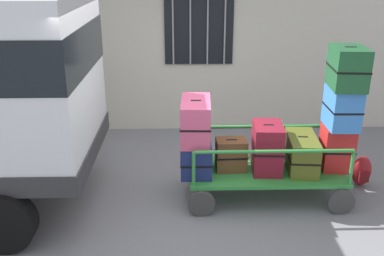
% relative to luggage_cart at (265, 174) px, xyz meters
% --- Properties ---
extents(ground_plane, '(40.00, 40.00, 0.00)m').
position_rel_luggage_cart_xyz_m(ground_plane, '(-1.06, -0.03, -0.32)').
color(ground_plane, slate).
extents(luggage_cart, '(2.09, 1.02, 0.39)m').
position_rel_luggage_cart_xyz_m(luggage_cart, '(0.00, 0.00, 0.00)').
color(luggage_cart, '#2D8438').
rests_on(luggage_cart, ground).
extents(cart_railing, '(1.98, 0.88, 0.47)m').
position_rel_luggage_cart_xyz_m(cart_railing, '(0.00, -0.00, 0.45)').
color(cart_railing, '#2D8438').
rests_on(cart_railing, luggage_cart).
extents(suitcase_left_bottom, '(0.40, 0.64, 0.42)m').
position_rel_luggage_cart_xyz_m(suitcase_left_bottom, '(-0.93, -0.01, 0.28)').
color(suitcase_left_bottom, navy).
rests_on(suitcase_left_bottom, luggage_cart).
extents(suitcase_left_middle, '(0.41, 0.75, 0.54)m').
position_rel_luggage_cart_xyz_m(suitcase_left_middle, '(-0.93, 0.03, 0.76)').
color(suitcase_left_middle, '#CC4C72').
rests_on(suitcase_left_middle, suitcase_left_bottom).
extents(suitcase_midleft_bottom, '(0.41, 0.31, 0.43)m').
position_rel_luggage_cart_xyz_m(suitcase_midleft_bottom, '(-0.46, 0.02, 0.28)').
color(suitcase_midleft_bottom, brown).
rests_on(suitcase_midleft_bottom, luggage_cart).
extents(suitcase_center_bottom, '(0.41, 0.57, 0.64)m').
position_rel_luggage_cart_xyz_m(suitcase_center_bottom, '(-0.00, 0.00, 0.39)').
color(suitcase_center_bottom, maroon).
rests_on(suitcase_center_bottom, luggage_cart).
extents(suitcase_midright_bottom, '(0.44, 0.77, 0.46)m').
position_rel_luggage_cart_xyz_m(suitcase_midright_bottom, '(0.46, 0.03, 0.30)').
color(suitcase_midright_bottom, '#4C5119').
rests_on(suitcase_midright_bottom, luggage_cart).
extents(suitcase_right_bottom, '(0.42, 0.44, 0.59)m').
position_rel_luggage_cart_xyz_m(suitcase_right_bottom, '(0.93, 0.03, 0.36)').
color(suitcase_right_bottom, '#B21E1E').
rests_on(suitcase_right_bottom, luggage_cart).
extents(suitcase_right_middle, '(0.38, 0.53, 0.52)m').
position_rel_luggage_cart_xyz_m(suitcase_right_middle, '(0.93, 0.02, 0.92)').
color(suitcase_right_middle, '#3372C6').
rests_on(suitcase_right_middle, suitcase_right_bottom).
extents(suitcase_right_top, '(0.45, 0.63, 0.51)m').
position_rel_luggage_cart_xyz_m(suitcase_right_top, '(0.93, 0.01, 1.44)').
color(suitcase_right_top, '#194C28').
rests_on(suitcase_right_top, suitcase_right_middle).
extents(backpack, '(0.27, 0.22, 0.44)m').
position_rel_luggage_cart_xyz_m(backpack, '(1.41, 0.26, -0.10)').
color(backpack, maroon).
rests_on(backpack, ground).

